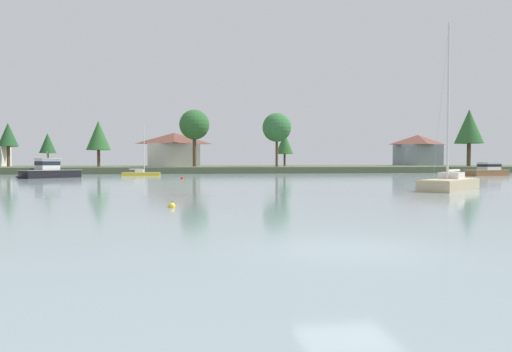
{
  "coord_description": "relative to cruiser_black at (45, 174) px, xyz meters",
  "views": [
    {
      "loc": [
        -4.39,
        -11.88,
        2.29
      ],
      "look_at": [
        2.42,
        29.95,
        1.0
      ],
      "focal_mm": 33.1,
      "sensor_mm": 36.0,
      "label": 1
    }
  ],
  "objects": [
    {
      "name": "shore_tree_center",
      "position": [
        21.89,
        33.4,
        9.64
      ],
      "size": [
        6.51,
        6.51,
        12.35
      ],
      "color": "brown",
      "rests_on": "far_shore_bank"
    },
    {
      "name": "shore_tree_right",
      "position": [
        85.46,
        30.94,
        9.85
      ],
      "size": [
        6.49,
        6.49,
        13.29
      ],
      "color": "brown",
      "rests_on": "far_shore_bank"
    },
    {
      "name": "cottage_eastern",
      "position": [
        85.73,
        55.37,
        5.12
      ],
      "size": [
        12.57,
        8.07,
        8.7
      ],
      "color": "gray",
      "rests_on": "far_shore_bank"
    },
    {
      "name": "sailboat_sand",
      "position": [
        40.33,
        -34.65,
        -0.33
      ],
      "size": [
        8.17,
        7.79,
        13.91
      ],
      "color": "tan",
      "rests_on": "ground"
    },
    {
      "name": "shore_tree_inland_a",
      "position": [
        44.88,
        46.46,
        6.32
      ],
      "size": [
        4.44,
        4.44,
        8.45
      ],
      "color": "brown",
      "rests_on": "far_shore_bank"
    },
    {
      "name": "cruiser_wood",
      "position": [
        69.14,
        0.35,
        -0.08
      ],
      "size": [
        8.84,
        4.51,
        4.37
      ],
      "color": "brown",
      "rests_on": "ground"
    },
    {
      "name": "cottage_behind_trees",
      "position": [
        17.46,
        41.31,
        4.64
      ],
      "size": [
        12.65,
        7.49,
        7.76
      ],
      "color": "silver",
      "rests_on": "far_shore_bank"
    },
    {
      "name": "cruiser_black",
      "position": [
        0.0,
        0.0,
        0.0
      ],
      "size": [
        8.39,
        8.11,
        4.73
      ],
      "color": "black",
      "rests_on": "ground"
    },
    {
      "name": "sailboat_yellow",
      "position": [
        12.44,
        9.42,
        -0.43
      ],
      "size": [
        6.1,
        1.85,
        8.65
      ],
      "color": "gold",
      "rests_on": "ground"
    },
    {
      "name": "shore_tree_center_right",
      "position": [
        38.95,
        27.71,
        8.87
      ],
      "size": [
        6.08,
        6.08,
        11.33
      ],
      "color": "brown",
      "rests_on": "far_shore_bank"
    },
    {
      "name": "shore_tree_center_left",
      "position": [
        -11.95,
        47.58,
        6.03
      ],
      "size": [
        3.83,
        3.83,
        7.78
      ],
      "color": "brown",
      "rests_on": "far_shore_bank"
    },
    {
      "name": "mooring_buoy_red",
      "position": [
        19.0,
        -6.24,
        -0.53
      ],
      "size": [
        0.42,
        0.42,
        0.47
      ],
      "color": "red",
      "rests_on": "ground"
    },
    {
      "name": "shore_tree_far_left",
      "position": [
        1.94,
        32.95,
        7.14
      ],
      "size": [
        4.99,
        4.99,
        9.62
      ],
      "color": "brown",
      "rests_on": "far_shore_bank"
    },
    {
      "name": "far_shore_bank",
      "position": [
        23.01,
        45.47,
        0.01
      ],
      "size": [
        224.48,
        51.45,
        1.23
      ],
      "primitive_type": "cube",
      "color": "#4C563D",
      "rests_on": "ground"
    },
    {
      "name": "ground_plane",
      "position": [
        23.01,
        -57.98,
        -0.61
      ],
      "size": [
        498.85,
        498.85,
        0.0
      ],
      "primitive_type": "plane",
      "color": "gray"
    },
    {
      "name": "mooring_buoy_yellow",
      "position": [
        18.25,
        -45.88,
        -0.54
      ],
      "size": [
        0.36,
        0.36,
        0.41
      ],
      "color": "yellow",
      "rests_on": "ground"
    },
    {
      "name": "shore_tree_left_mid",
      "position": [
        -18.97,
        42.67,
        7.62
      ],
      "size": [
        4.26,
        4.26,
        9.72
      ],
      "color": "brown",
      "rests_on": "far_shore_bank"
    }
  ]
}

